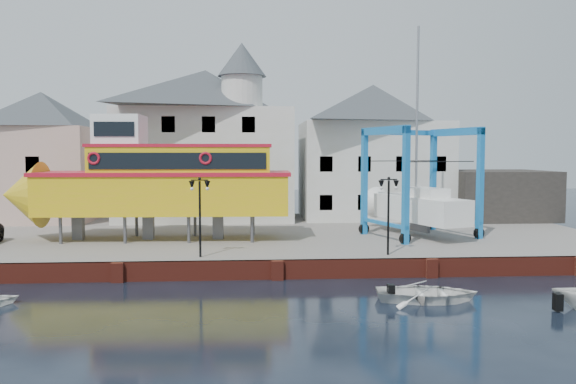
{
  "coord_description": "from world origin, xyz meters",
  "views": [
    {
      "loc": [
        -1.31,
        -28.19,
        6.47
      ],
      "look_at": [
        1.0,
        7.0,
        4.0
      ],
      "focal_mm": 35.0,
      "sensor_mm": 36.0,
      "label": 1
    }
  ],
  "objects": [
    {
      "name": "hardstanding",
      "position": [
        0.0,
        11.0,
        0.5
      ],
      "size": [
        44.0,
        22.0,
        1.0
      ],
      "primitive_type": "cube",
      "color": "slate",
      "rests_on": "ground"
    },
    {
      "name": "lamp_post_left",
      "position": [
        -4.0,
        1.2,
        4.17
      ],
      "size": [
        1.12,
        0.32,
        4.2
      ],
      "color": "black",
      "rests_on": "hardstanding"
    },
    {
      "name": "shed_dark",
      "position": [
        19.0,
        17.0,
        3.0
      ],
      "size": [
        8.0,
        7.0,
        4.0
      ],
      "primitive_type": "cube",
      "color": "#272521",
      "rests_on": "hardstanding"
    },
    {
      "name": "tour_boat",
      "position": [
        -7.77,
        7.51,
        4.68
      ],
      "size": [
        18.02,
        4.74,
        7.8
      ],
      "rotation": [
        0.0,
        0.0,
        -0.03
      ],
      "color": "#59595E",
      "rests_on": "hardstanding"
    },
    {
      "name": "building_white_main",
      "position": [
        -4.87,
        18.39,
        7.34
      ],
      "size": [
        14.0,
        8.3,
        14.0
      ],
      "color": "beige",
      "rests_on": "hardstanding"
    },
    {
      "name": "building_white_right",
      "position": [
        9.0,
        19.0,
        6.6
      ],
      "size": [
        12.0,
        8.0,
        11.2
      ],
      "color": "beige",
      "rests_on": "hardstanding"
    },
    {
      "name": "quay_wall",
      "position": [
        -0.0,
        0.1,
        0.5
      ],
      "size": [
        44.0,
        0.47,
        1.0
      ],
      "color": "maroon",
      "rests_on": "ground"
    },
    {
      "name": "travel_lift",
      "position": [
        9.44,
        8.45,
        3.28
      ],
      "size": [
        7.68,
        9.29,
        13.67
      ],
      "rotation": [
        0.0,
        0.0,
        0.35
      ],
      "color": "#196EBA",
      "rests_on": "hardstanding"
    },
    {
      "name": "motorboat_b",
      "position": [
        6.34,
        -4.5,
        0.0
      ],
      "size": [
        4.73,
        3.64,
        0.91
      ],
      "primitive_type": "imported",
      "rotation": [
        0.0,
        0.0,
        1.45
      ],
      "color": "white",
      "rests_on": "ground"
    },
    {
      "name": "building_pink",
      "position": [
        -18.0,
        18.0,
        6.15
      ],
      "size": [
        8.0,
        7.0,
        10.3
      ],
      "color": "#C7A099",
      "rests_on": "hardstanding"
    },
    {
      "name": "ground",
      "position": [
        0.0,
        0.0,
        0.0
      ],
      "size": [
        140.0,
        140.0,
        0.0
      ],
      "primitive_type": "plane",
      "color": "black",
      "rests_on": "ground"
    },
    {
      "name": "lamp_post_right",
      "position": [
        6.0,
        1.2,
        4.17
      ],
      "size": [
        1.12,
        0.32,
        4.2
      ],
      "color": "black",
      "rests_on": "hardstanding"
    }
  ]
}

